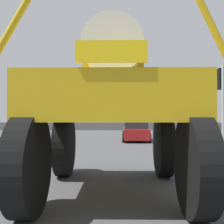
% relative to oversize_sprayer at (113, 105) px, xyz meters
% --- Properties ---
extents(ground_plane, '(120.00, 120.00, 0.00)m').
position_rel_oversize_sprayer_xyz_m(ground_plane, '(-0.93, 11.34, -2.04)').
color(ground_plane, '#424244').
extents(oversize_sprayer, '(4.28, 5.17, 4.76)m').
position_rel_oversize_sprayer_xyz_m(oversize_sprayer, '(0.00, 0.00, 0.00)').
color(oversize_sprayer, black).
rests_on(oversize_sprayer, ground).
extents(sedan_ahead, '(1.96, 4.14, 1.52)m').
position_rel_oversize_sprayer_xyz_m(sedan_ahead, '(1.42, 13.05, -1.32)').
color(sedan_ahead, maroon).
rests_on(sedan_ahead, ground).
extents(traffic_signal_near_right, '(0.24, 0.54, 3.76)m').
position_rel_oversize_sprayer_xyz_m(traffic_signal_near_right, '(4.26, 4.59, 0.71)').
color(traffic_signal_near_right, '#A8AAAF').
rests_on(traffic_signal_near_right, ground).
extents(roadside_barrier, '(30.12, 0.24, 0.90)m').
position_rel_oversize_sprayer_xyz_m(roadside_barrier, '(-0.93, 27.05, -1.59)').
color(roadside_barrier, '#59595B').
rests_on(roadside_barrier, ground).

